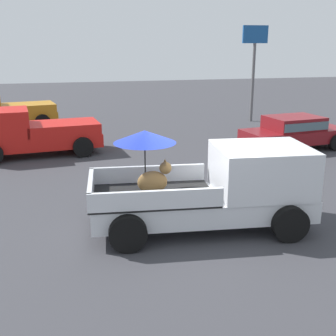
# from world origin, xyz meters

# --- Properties ---
(ground_plane) EXTENTS (80.00, 80.00, 0.00)m
(ground_plane) POSITION_xyz_m (0.00, 0.00, 0.00)
(ground_plane) COLOR #38383D
(pickup_truck_main) EXTENTS (5.22, 2.68, 2.30)m
(pickup_truck_main) POSITION_xyz_m (0.41, -0.03, 0.99)
(pickup_truck_main) COLOR black
(pickup_truck_main) RESTS_ON ground
(pickup_truck_red) EXTENTS (5.05, 2.85, 1.80)m
(pickup_truck_red) POSITION_xyz_m (-5.87, 13.81, 0.87)
(pickup_truck_red) COLOR black
(pickup_truck_red) RESTS_ON ground
(pickup_truck_far) EXTENTS (4.96, 2.55, 1.80)m
(pickup_truck_far) POSITION_xyz_m (-4.18, 8.02, 0.87)
(pickup_truck_far) COLOR black
(pickup_truck_far) RESTS_ON ground
(parked_sedan_near) EXTENTS (4.48, 2.38, 1.33)m
(parked_sedan_near) POSITION_xyz_m (6.10, 6.53, 0.74)
(parked_sedan_near) COLOR black
(parked_sedan_near) RESTS_ON ground
(motel_sign) EXTENTS (1.40, 0.16, 5.04)m
(motel_sign) POSITION_xyz_m (7.14, 12.92, 3.55)
(motel_sign) COLOR #59595B
(motel_sign) RESTS_ON ground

